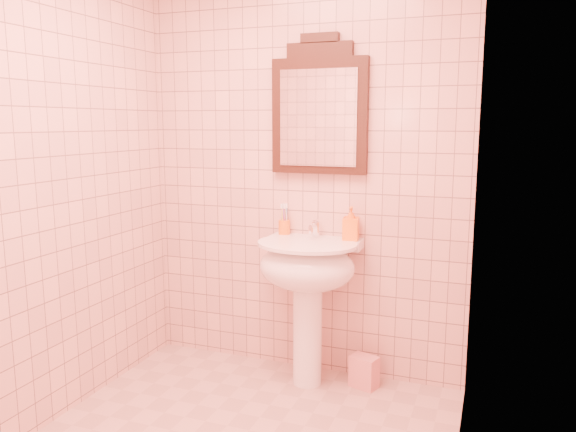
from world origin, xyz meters
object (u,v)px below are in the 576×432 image
at_px(mirror, 319,110).
at_px(toothbrush_cup, 284,227).
at_px(soap_dispenser, 351,223).
at_px(pedestal_sink, 307,276).
at_px(towel, 364,372).

distance_m(mirror, toothbrush_cup, 0.73).
relative_size(toothbrush_cup, soap_dispenser, 0.83).
relative_size(mirror, soap_dispenser, 4.08).
xyz_separation_m(pedestal_sink, towel, (0.33, 0.08, -0.57)).
relative_size(pedestal_sink, mirror, 1.07).
bearing_deg(pedestal_sink, mirror, 90.00).
height_order(mirror, toothbrush_cup, mirror).
xyz_separation_m(pedestal_sink, toothbrush_cup, (-0.21, 0.17, 0.25)).
xyz_separation_m(pedestal_sink, soap_dispenser, (0.22, 0.15, 0.30)).
distance_m(pedestal_sink, towel, 0.66).
xyz_separation_m(mirror, soap_dispenser, (0.22, -0.05, -0.65)).
distance_m(mirror, soap_dispenser, 0.69).
bearing_deg(towel, mirror, 159.19).
bearing_deg(pedestal_sink, soap_dispenser, 35.15).
height_order(pedestal_sink, soap_dispenser, soap_dispenser).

